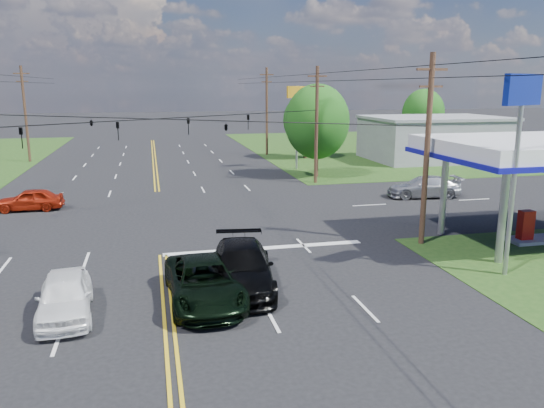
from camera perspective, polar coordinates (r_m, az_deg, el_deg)
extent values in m
plane|color=black|center=(33.70, -12.02, -1.30)|extent=(280.00, 280.00, 0.00)
cube|color=#1B3E14|center=(74.18, 15.68, 5.97)|extent=(46.00, 48.00, 0.03)
cube|color=silver|center=(26.53, -0.76, -4.80)|extent=(10.00, 0.50, 0.02)
cube|color=gray|center=(61.11, 17.00, 6.65)|extent=(14.00, 10.00, 4.40)
cylinder|color=#A5A5AA|center=(26.00, 23.58, -0.92)|extent=(0.36, 0.36, 4.65)
cylinder|color=#A5A5AA|center=(30.06, 17.99, 1.22)|extent=(0.36, 0.36, 4.65)
cube|color=gray|center=(31.17, 27.21, -3.39)|extent=(4.00, 1.40, 0.20)
cube|color=maroon|center=(30.21, 25.62, -2.03)|extent=(0.70, 0.50, 1.50)
cylinder|color=#3E251A|center=(27.41, 16.32, 5.43)|extent=(0.28, 0.28, 9.50)
cube|color=#3E251A|center=(27.24, 16.84, 13.69)|extent=(1.60, 0.12, 0.12)
cube|color=#3E251A|center=(27.23, 16.73, 12.01)|extent=(1.20, 0.10, 0.10)
cylinder|color=#3E251A|center=(43.94, 4.81, 8.39)|extent=(0.28, 0.28, 9.50)
cube|color=#3E251A|center=(43.83, 4.90, 13.55)|extent=(1.60, 0.12, 0.12)
cube|color=#3E251A|center=(43.82, 4.88, 12.50)|extent=(1.20, 0.10, 0.10)
cylinder|color=#3E251A|center=(62.13, -25.00, 8.72)|extent=(0.28, 0.28, 10.00)
cube|color=#3E251A|center=(62.07, -25.36, 12.58)|extent=(1.60, 0.12, 0.12)
cube|color=#3E251A|center=(62.06, -25.29, 11.84)|extent=(1.20, 0.10, 0.10)
cylinder|color=#3E251A|center=(62.26, -0.57, 9.88)|extent=(0.28, 0.28, 10.00)
cube|color=#3E251A|center=(62.21, -0.58, 13.75)|extent=(1.60, 0.12, 0.12)
cube|color=#3E251A|center=(62.20, -0.57, 13.01)|extent=(1.20, 0.10, 0.10)
imported|color=black|center=(29.03, -25.34, 6.44)|extent=(0.17, 0.21, 1.05)
imported|color=black|center=(31.46, -16.24, 7.53)|extent=(0.17, 0.21, 1.05)
imported|color=black|center=(34.37, -8.98, 8.26)|extent=(0.17, 0.21, 1.05)
imported|color=black|center=(37.95, -2.58, 8.79)|extent=(0.17, 0.21, 1.05)
imported|color=black|center=(35.70, -18.86, 8.34)|extent=(1.24, 0.26, 0.50)
imported|color=black|center=(30.43, -4.97, 8.34)|extent=(1.24, 0.26, 0.50)
cylinder|color=black|center=(33.53, 10.81, 14.03)|extent=(0.04, 100.00, 0.04)
cylinder|color=black|center=(33.51, 10.77, 13.01)|extent=(0.04, 100.00, 0.04)
cylinder|color=#3E251A|center=(47.40, 4.79, 4.92)|extent=(0.36, 0.36, 3.30)
ellipsoid|color=#1A4813|center=(47.08, 4.87, 8.82)|extent=(5.70, 5.70, 6.60)
cylinder|color=#3E251A|center=(59.55, 3.58, 6.29)|extent=(0.36, 0.36, 2.86)
ellipsoid|color=#1A4813|center=(59.31, 3.62, 8.97)|extent=(4.94, 4.94, 5.72)
cylinder|color=#3E251A|center=(71.81, 15.81, 7.00)|extent=(0.36, 0.36, 3.08)
ellipsoid|color=#1A4813|center=(71.60, 15.95, 9.40)|extent=(5.32, 5.32, 6.16)
imported|color=black|center=(20.09, -7.31, -8.33)|extent=(2.81, 5.75, 1.57)
imported|color=black|center=(21.29, -3.25, -6.81)|extent=(3.10, 6.16, 1.72)
imported|color=white|center=(20.11, -21.40, -9.21)|extent=(2.14, 4.56, 1.51)
imported|color=#A01F0B|center=(37.84, -24.62, 0.43)|extent=(4.17, 1.70, 1.42)
imported|color=#AAABAF|center=(40.04, 16.01, 1.79)|extent=(5.51, 2.81, 1.53)
cylinder|color=#A5A5AA|center=(24.03, 24.59, 2.50)|extent=(0.20, 0.20, 8.38)
cube|color=navy|center=(23.74, 25.39, 11.05)|extent=(2.35, 1.22, 1.23)
cylinder|color=#A5A5AA|center=(51.42, 2.69, 8.17)|extent=(0.20, 0.20, 7.97)
cube|color=orange|center=(51.27, 2.73, 11.94)|extent=(2.17, 0.87, 1.10)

